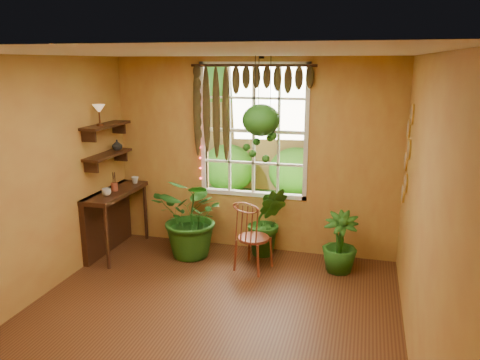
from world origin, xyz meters
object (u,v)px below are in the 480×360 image
Objects in this scene: windsor_chair at (252,247)px; potted_plant_mid at (267,221)px; potted_plant_left at (194,217)px; hanging_basket at (261,122)px; counter_ledge at (110,214)px.

windsor_chair is 0.56m from potted_plant_mid.
potted_plant_left is at bearing -161.69° from potted_plant_mid.
potted_plant_mid is at bearing 67.43° from hanging_basket.
hanging_basket is (-0.07, -0.16, 1.39)m from potted_plant_mid.
windsor_chair is at bearing -13.20° from potted_plant_left.
potted_plant_left is at bearing -170.03° from hanging_basket.
potted_plant_left reaches higher than potted_plant_mid.
windsor_chair is at bearing -99.02° from potted_plant_mid.
potted_plant_left is 0.87× the size of hanging_basket.
counter_ledge is 2.50m from hanging_basket.
potted_plant_mid is at bearing 18.31° from potted_plant_left.
hanging_basket is at bearing 7.48° from counter_ledge.
counter_ledge is 2.21m from potted_plant_mid.
counter_ledge is 1.21× the size of potted_plant_mid.
hanging_basket is at bearing 9.97° from potted_plant_left.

